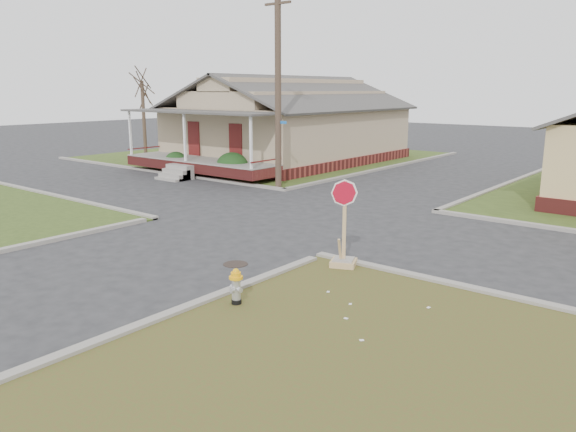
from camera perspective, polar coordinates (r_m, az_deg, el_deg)
The scene contains 11 objects.
ground at distance 16.53m, azimuth -9.63°, elevation -2.99°, with size 120.00×120.00×0.00m, color #28282A.
verge_far_left at distance 38.15m, azimuth -2.37°, elevation 6.12°, with size 19.00×19.00×0.05m, color #334619.
curbs at distance 20.08m, azimuth 1.08°, elevation -0.01°, with size 80.00×40.00×0.12m, color gray, non-canonical shape.
manhole at distance 14.67m, azimuth -5.36°, elevation -4.89°, with size 0.64×0.64×0.01m, color black.
corner_house at distance 35.01m, azimuth -0.10°, elevation 9.24°, with size 10.10×15.50×5.30m.
utility_pole at distance 25.25m, azimuth -1.02°, elevation 13.28°, with size 1.80×0.28×9.00m.
tree_far_left at distance 37.53m, azimuth -14.43°, elevation 9.42°, with size 0.22×0.22×4.90m, color #423326.
fire_hydrant at distance 11.80m, azimuth -5.29°, elevation -6.94°, with size 0.29×0.29×0.77m.
stop_sign at distance 14.27m, azimuth 5.68°, elevation -3.20°, with size 0.63×0.62×2.23m.
hedge_left at distance 31.22m, azimuth -11.30°, elevation 5.45°, with size 1.42×1.16×1.08m, color #193A15.
hedge_right at distance 28.40m, azimuth -5.67°, elevation 5.07°, with size 1.61×1.32×1.23m, color #193A15.
Camera 1 is at (12.00, -10.47, 4.45)m, focal length 35.00 mm.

